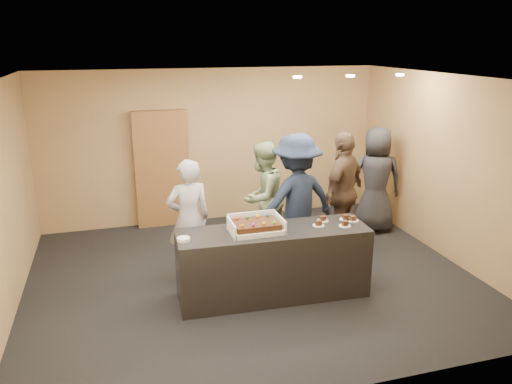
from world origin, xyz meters
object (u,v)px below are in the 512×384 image
serving_counter (273,263)px  person_sage_man (262,197)px  cake_box (256,228)px  plate_stack (183,239)px  person_navy_man (296,201)px  sheet_cake (256,224)px  person_dark_suit (376,180)px  storage_cabinet (162,169)px  person_server_grey (189,219)px  person_brown_extra (343,192)px

serving_counter → person_sage_man: (0.31, 1.46, 0.41)m
serving_counter → cake_box: bearing=176.5°
cake_box → plate_stack: bearing=-176.5°
person_navy_man → sheet_cake: bearing=34.1°
person_navy_man → person_dark_suit: 1.96m
sheet_cake → plate_stack: size_ratio=3.59×
storage_cabinet → sheet_cake: (0.82, -2.98, -0.02)m
person_server_grey → person_dark_suit: bearing=-173.5°
person_navy_man → storage_cabinet: bearing=-63.1°
person_brown_extra → person_sage_man: bearing=-51.2°
cake_box → plate_stack: size_ratio=4.21×
cake_box → sheet_cake: bearing=-90.9°
person_sage_man → person_dark_suit: size_ratio=0.95×
plate_stack → person_dark_suit: size_ratio=0.08×
plate_stack → person_server_grey: 0.92m
storage_cabinet → person_sage_man: bearing=-48.4°
serving_counter → person_dark_suit: size_ratio=1.33×
person_sage_man → storage_cabinet: bearing=-88.4°
serving_counter → cake_box: size_ratio=3.73×
sheet_cake → person_server_grey: bearing=129.0°
serving_counter → storage_cabinet: (-1.04, 2.98, 0.56)m
person_brown_extra → person_dark_suit: 1.02m
storage_cabinet → sheet_cake: storage_cabinet is taller
cake_box → person_sage_man: 1.53m
serving_counter → person_dark_suit: person_dark_suit is taller
serving_counter → cake_box: 0.54m
storage_cabinet → person_brown_extra: (2.56, -1.82, -0.09)m
serving_counter → person_sage_man: 1.54m
cake_box → plate_stack: cake_box is taller
cake_box → person_brown_extra: (1.73, 1.13, -0.02)m
serving_counter → person_sage_man: person_sage_man is taller
cake_box → person_navy_man: bearing=44.2°
person_dark_suit → person_brown_extra: bearing=46.5°
sheet_cake → person_brown_extra: person_brown_extra is taller
person_navy_man → person_brown_extra: 0.95m
plate_stack → person_sage_man: (1.43, 1.49, -0.06)m
sheet_cake → serving_counter: bearing=0.0°
person_server_grey → person_navy_man: size_ratio=0.87×
cake_box → person_server_grey: (-0.70, 0.84, -0.11)m
sheet_cake → person_dark_suit: person_dark_suit is taller
person_navy_man → cake_box: bearing=33.3°
plate_stack → sheet_cake: bearing=2.0°
storage_cabinet → cake_box: storage_cabinet is taller
person_server_grey → person_navy_man: person_navy_man is taller
serving_counter → person_sage_man: size_ratio=1.40×
cake_box → person_navy_man: 1.17m
sheet_cake → person_navy_man: person_navy_man is taller
sheet_cake → person_server_grey: person_server_grey is taller
sheet_cake → person_navy_man: (0.84, 0.84, -0.03)m
serving_counter → person_brown_extra: bearing=40.0°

